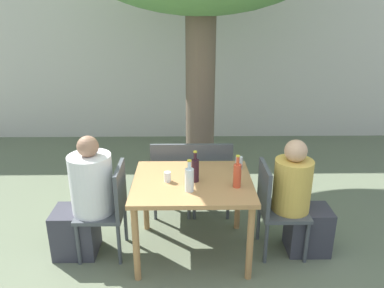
{
  "coord_description": "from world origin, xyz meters",
  "views": [
    {
      "loc": [
        -0.05,
        -3.12,
        2.29
      ],
      "look_at": [
        0.0,
        0.3,
        1.02
      ],
      "focal_mm": 35.0,
      "sensor_mm": 36.0,
      "label": 1
    }
  ],
  "objects_px": {
    "dining_table_front": "(192,190)",
    "person_seated_1": "(300,204)",
    "patio_chair_3": "(211,173)",
    "person_seated_0": "(85,202)",
    "drinking_glass_1": "(167,177)",
    "patio_chair_2": "(172,174)",
    "patio_chair_1": "(275,204)",
    "water_bottle_0": "(189,179)",
    "soda_bottle_2": "(237,175)",
    "wine_bottle_1": "(195,170)",
    "drinking_glass_0": "(239,163)",
    "patio_chair_0": "(110,205)"
  },
  "relations": [
    {
      "from": "person_seated_0",
      "to": "drinking_glass_0",
      "type": "bearing_deg",
      "value": 100.07
    },
    {
      "from": "soda_bottle_2",
      "to": "drinking_glass_0",
      "type": "bearing_deg",
      "value": 79.83
    },
    {
      "from": "patio_chair_3",
      "to": "drinking_glass_1",
      "type": "height_order",
      "value": "patio_chair_3"
    },
    {
      "from": "person_seated_1",
      "to": "dining_table_front",
      "type": "bearing_deg",
      "value": 90.0
    },
    {
      "from": "person_seated_0",
      "to": "wine_bottle_1",
      "type": "relative_size",
      "value": 4.08
    },
    {
      "from": "person_seated_1",
      "to": "drinking_glass_1",
      "type": "bearing_deg",
      "value": 90.5
    },
    {
      "from": "patio_chair_1",
      "to": "patio_chair_3",
      "type": "height_order",
      "value": "same"
    },
    {
      "from": "patio_chair_3",
      "to": "soda_bottle_2",
      "type": "bearing_deg",
      "value": 101.84
    },
    {
      "from": "patio_chair_2",
      "to": "soda_bottle_2",
      "type": "xyz_separation_m",
      "value": [
        0.61,
        -0.82,
        0.37
      ]
    },
    {
      "from": "person_seated_0",
      "to": "drinking_glass_1",
      "type": "height_order",
      "value": "person_seated_0"
    },
    {
      "from": "person_seated_0",
      "to": "water_bottle_0",
      "type": "bearing_deg",
      "value": 78.53
    },
    {
      "from": "patio_chair_2",
      "to": "drinking_glass_0",
      "type": "xyz_separation_m",
      "value": [
        0.68,
        -0.43,
        0.31
      ]
    },
    {
      "from": "person_seated_1",
      "to": "drinking_glass_0",
      "type": "distance_m",
      "value": 0.69
    },
    {
      "from": "drinking_glass_1",
      "to": "water_bottle_0",
      "type": "bearing_deg",
      "value": -43.43
    },
    {
      "from": "person_seated_0",
      "to": "patio_chair_3",
      "type": "bearing_deg",
      "value": 119.38
    },
    {
      "from": "patio_chair_1",
      "to": "patio_chair_2",
      "type": "bearing_deg",
      "value": 55.33
    },
    {
      "from": "dining_table_front",
      "to": "drinking_glass_0",
      "type": "distance_m",
      "value": 0.56
    },
    {
      "from": "patio_chair_2",
      "to": "person_seated_0",
      "type": "bearing_deg",
      "value": 41.22
    },
    {
      "from": "patio_chair_1",
      "to": "person_seated_1",
      "type": "height_order",
      "value": "person_seated_1"
    },
    {
      "from": "wine_bottle_1",
      "to": "drinking_glass_1",
      "type": "xyz_separation_m",
      "value": [
        -0.25,
        -0.0,
        -0.07
      ]
    },
    {
      "from": "person_seated_1",
      "to": "soda_bottle_2",
      "type": "height_order",
      "value": "person_seated_1"
    },
    {
      "from": "person_seated_0",
      "to": "water_bottle_0",
      "type": "xyz_separation_m",
      "value": [
        0.98,
        -0.2,
        0.33
      ]
    },
    {
      "from": "person_seated_1",
      "to": "wine_bottle_1",
      "type": "xyz_separation_m",
      "value": [
        -1.0,
        -0.01,
        0.36
      ]
    },
    {
      "from": "patio_chair_3",
      "to": "person_seated_0",
      "type": "height_order",
      "value": "person_seated_0"
    },
    {
      "from": "patio_chair_2",
      "to": "person_seated_1",
      "type": "distance_m",
      "value": 1.42
    },
    {
      "from": "dining_table_front",
      "to": "drinking_glass_0",
      "type": "xyz_separation_m",
      "value": [
        0.46,
        0.26,
        0.16
      ]
    },
    {
      "from": "patio_chair_2",
      "to": "water_bottle_0",
      "type": "bearing_deg",
      "value": 102.04
    },
    {
      "from": "person_seated_1",
      "to": "drinking_glass_0",
      "type": "bearing_deg",
      "value": 64.86
    },
    {
      "from": "person_seated_1",
      "to": "water_bottle_0",
      "type": "relative_size",
      "value": 3.99
    },
    {
      "from": "patio_chair_3",
      "to": "drinking_glass_1",
      "type": "distance_m",
      "value": 0.89
    },
    {
      "from": "dining_table_front",
      "to": "person_seated_1",
      "type": "bearing_deg",
      "value": -0.0
    },
    {
      "from": "patio_chair_0",
      "to": "patio_chair_3",
      "type": "distance_m",
      "value": 1.22
    },
    {
      "from": "patio_chair_3",
      "to": "drinking_glass_0",
      "type": "bearing_deg",
      "value": 119.28
    },
    {
      "from": "patio_chair_1",
      "to": "patio_chair_2",
      "type": "distance_m",
      "value": 1.22
    },
    {
      "from": "patio_chair_3",
      "to": "dining_table_front",
      "type": "bearing_deg",
      "value": 72.39
    },
    {
      "from": "patio_chair_3",
      "to": "soda_bottle_2",
      "type": "relative_size",
      "value": 3.02
    },
    {
      "from": "patio_chair_1",
      "to": "person_seated_0",
      "type": "bearing_deg",
      "value": 90.0
    },
    {
      "from": "dining_table_front",
      "to": "wine_bottle_1",
      "type": "distance_m",
      "value": 0.22
    },
    {
      "from": "dining_table_front",
      "to": "wine_bottle_1",
      "type": "relative_size",
      "value": 3.72
    },
    {
      "from": "water_bottle_0",
      "to": "soda_bottle_2",
      "type": "xyz_separation_m",
      "value": [
        0.42,
        0.07,
        0.0
      ]
    },
    {
      "from": "patio_chair_3",
      "to": "water_bottle_0",
      "type": "distance_m",
      "value": 1.0
    },
    {
      "from": "patio_chair_3",
      "to": "wine_bottle_1",
      "type": "distance_m",
      "value": 0.82
    },
    {
      "from": "patio_chair_3",
      "to": "wine_bottle_1",
      "type": "bearing_deg",
      "value": 74.42
    },
    {
      "from": "person_seated_1",
      "to": "soda_bottle_2",
      "type": "distance_m",
      "value": 0.74
    },
    {
      "from": "dining_table_front",
      "to": "drinking_glass_1",
      "type": "bearing_deg",
      "value": -177.27
    },
    {
      "from": "dining_table_front",
      "to": "person_seated_1",
      "type": "distance_m",
      "value": 1.03
    },
    {
      "from": "water_bottle_0",
      "to": "soda_bottle_2",
      "type": "distance_m",
      "value": 0.43
    },
    {
      "from": "drinking_glass_1",
      "to": "patio_chair_3",
      "type": "bearing_deg",
      "value": 57.49
    },
    {
      "from": "drinking_glass_0",
      "to": "wine_bottle_1",
      "type": "bearing_deg",
      "value": -148.31
    },
    {
      "from": "dining_table_front",
      "to": "patio_chair_1",
      "type": "xyz_separation_m",
      "value": [
        0.78,
        0.0,
        -0.15
      ]
    }
  ]
}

